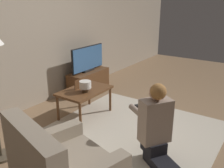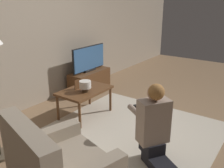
{
  "view_description": "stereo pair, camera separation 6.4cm",
  "coord_description": "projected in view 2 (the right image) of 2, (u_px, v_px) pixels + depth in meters",
  "views": [
    {
      "loc": [
        -2.71,
        -1.54,
        1.81
      ],
      "look_at": [
        0.32,
        0.55,
        0.54
      ],
      "focal_mm": 40.0,
      "sensor_mm": 36.0,
      "label": 1
    },
    {
      "loc": [
        -2.67,
        -1.59,
        1.81
      ],
      "look_at": [
        0.32,
        0.55,
        0.54
      ],
      "focal_mm": 40.0,
      "sensor_mm": 36.0,
      "label": 2
    }
  ],
  "objects": [
    {
      "name": "person_kneeling",
      "position": [
        154.0,
        127.0,
        2.76
      ],
      "size": [
        0.67,
        0.84,
        0.94
      ],
      "rotation": [
        0.0,
        0.0,
        2.56
      ],
      "color": "black",
      "rests_on": "rug"
    },
    {
      "name": "rug",
      "position": [
        131.0,
        133.0,
        3.52
      ],
      "size": [
        2.21,
        2.26,
        0.02
      ],
      "color": "beige",
      "rests_on": "ground_plane"
    },
    {
      "name": "coffee_table",
      "position": [
        85.0,
        92.0,
        3.92
      ],
      "size": [
        0.83,
        0.53,
        0.45
      ],
      "color": "brown",
      "rests_on": "ground_plane"
    },
    {
      "name": "picture_frame",
      "position": [
        77.0,
        85.0,
        3.89
      ],
      "size": [
        0.11,
        0.01,
        0.15
      ],
      "color": "brown",
      "rests_on": "coffee_table"
    },
    {
      "name": "table_lamp",
      "position": [
        85.0,
        85.0,
        3.78
      ],
      "size": [
        0.18,
        0.18,
        0.17
      ],
      "color": "#4C3823",
      "rests_on": "coffee_table"
    },
    {
      "name": "tv_stand",
      "position": [
        90.0,
        80.0,
        5.14
      ],
      "size": [
        0.94,
        0.37,
        0.4
      ],
      "color": "brown",
      "rests_on": "ground_plane"
    },
    {
      "name": "ground_plane",
      "position": [
        131.0,
        133.0,
        3.52
      ],
      "size": [
        10.0,
        10.0,
        0.0
      ],
      "primitive_type": "plane",
      "color": "#896B4C"
    },
    {
      "name": "tv",
      "position": [
        89.0,
        59.0,
        4.99
      ],
      "size": [
        0.91,
        0.08,
        0.51
      ],
      "color": "black",
      "rests_on": "tv_stand"
    },
    {
      "name": "wall_back",
      "position": [
        34.0,
        30.0,
        4.16
      ],
      "size": [
        10.0,
        0.06,
        2.6
      ],
      "color": "tan",
      "rests_on": "ground_plane"
    }
  ]
}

